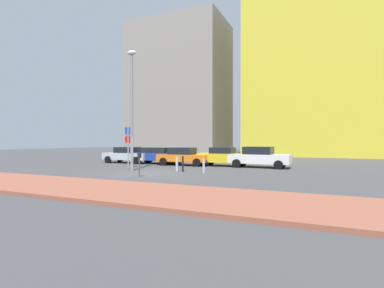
% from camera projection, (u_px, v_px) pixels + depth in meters
% --- Properties ---
extents(ground_plane, '(120.00, 120.00, 0.00)m').
position_uv_depth(ground_plane, '(148.00, 173.00, 18.01)').
color(ground_plane, '#424244').
extents(sidewalk_brick, '(40.00, 4.07, 0.14)m').
position_uv_depth(sidewalk_brick, '(67.00, 186.00, 12.30)').
color(sidewalk_brick, '#93513D').
rests_on(sidewalk_brick, ground).
extents(parked_car_silver, '(4.50, 2.03, 1.46)m').
position_uv_depth(parked_car_silver, '(128.00, 155.00, 26.63)').
color(parked_car_silver, '#B7BABF').
rests_on(parked_car_silver, ground).
extents(parked_car_blue, '(4.66, 2.10, 1.43)m').
position_uv_depth(parked_car_blue, '(158.00, 155.00, 25.63)').
color(parked_car_blue, '#1E389E').
rests_on(parked_car_blue, ground).
extents(parked_car_orange, '(4.38, 2.09, 1.47)m').
position_uv_depth(parked_car_orange, '(183.00, 156.00, 24.05)').
color(parked_car_orange, orange).
rests_on(parked_car_orange, ground).
extents(parked_car_yellow, '(3.95, 1.94, 1.50)m').
position_uv_depth(parked_car_yellow, '(223.00, 156.00, 23.22)').
color(parked_car_yellow, gold).
rests_on(parked_car_yellow, ground).
extents(parked_car_white, '(4.59, 2.05, 1.58)m').
position_uv_depth(parked_car_white, '(259.00, 157.00, 21.96)').
color(parked_car_white, white).
rests_on(parked_car_white, ground).
extents(parking_sign_post, '(0.60, 0.10, 3.07)m').
position_uv_depth(parking_sign_post, '(128.00, 142.00, 21.48)').
color(parking_sign_post, gray).
rests_on(parking_sign_post, ground).
extents(parking_meter, '(0.18, 0.14, 1.35)m').
position_uv_depth(parking_meter, '(139.00, 161.00, 16.09)').
color(parking_meter, '#4C4C51').
rests_on(parking_meter, ground).
extents(street_lamp, '(0.70, 0.36, 8.10)m').
position_uv_depth(street_lamp, '(132.00, 101.00, 19.58)').
color(street_lamp, gray).
rests_on(street_lamp, ground).
extents(traffic_bollard_near, '(0.15, 0.15, 0.93)m').
position_uv_depth(traffic_bollard_near, '(204.00, 166.00, 18.14)').
color(traffic_bollard_near, '#B7B7BC').
rests_on(traffic_bollard_near, ground).
extents(traffic_bollard_mid, '(0.17, 0.17, 0.97)m').
position_uv_depth(traffic_bollard_mid, '(177.00, 164.00, 19.38)').
color(traffic_bollard_mid, '#B7B7BC').
rests_on(traffic_bollard_mid, ground).
extents(traffic_bollard_far, '(0.13, 0.13, 1.01)m').
position_uv_depth(traffic_bollard_far, '(183.00, 164.00, 18.98)').
color(traffic_bollard_far, black).
rests_on(traffic_bollard_far, ground).
extents(building_colorful_midrise, '(17.76, 13.30, 22.39)m').
position_uv_depth(building_colorful_midrise, '(314.00, 76.00, 41.15)').
color(building_colorful_midrise, gold).
rests_on(building_colorful_midrise, ground).
extents(building_under_construction, '(15.97, 10.46, 21.96)m').
position_uv_depth(building_under_construction, '(179.00, 89.00, 49.88)').
color(building_under_construction, gray).
rests_on(building_under_construction, ground).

